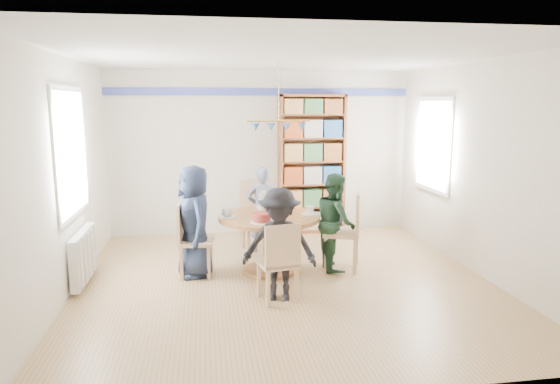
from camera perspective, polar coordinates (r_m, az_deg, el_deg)
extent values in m
plane|color=tan|center=(6.25, 0.56, -10.16)|extent=(5.00, 5.00, 0.00)
plane|color=white|center=(5.89, 0.61, 15.30)|extent=(5.00, 5.00, 0.00)
plane|color=beige|center=(8.38, -2.17, 4.51)|extent=(5.00, 0.00, 5.00)
plane|color=beige|center=(3.52, 7.15, -3.38)|extent=(5.00, 0.00, 5.00)
plane|color=beige|center=(6.05, -23.49, 1.51)|extent=(0.00, 5.00, 5.00)
plane|color=beige|center=(6.79, 21.92, 2.47)|extent=(0.00, 5.00, 5.00)
cube|color=#374297|center=(8.33, -2.20, 11.36)|extent=(5.00, 0.02, 0.12)
cube|color=white|center=(6.31, -22.83, 4.17)|extent=(0.03, 1.32, 1.52)
cube|color=white|center=(6.30, -22.66, 4.18)|extent=(0.01, 1.20, 1.40)
cube|color=white|center=(7.90, 17.15, 5.19)|extent=(0.03, 1.12, 1.42)
cube|color=white|center=(7.89, 17.02, 5.19)|extent=(0.01, 1.00, 1.30)
cylinder|color=gold|center=(6.36, -0.14, 11.54)|extent=(0.01, 0.01, 0.75)
cylinder|color=gold|center=(6.37, -0.14, 8.16)|extent=(0.80, 0.02, 0.02)
cone|color=teal|center=(6.33, -2.85, 7.41)|extent=(0.11, 0.11, 0.10)
cone|color=teal|center=(6.35, -1.04, 7.43)|extent=(0.11, 0.11, 0.10)
cone|color=teal|center=(6.38, 0.76, 7.45)|extent=(0.11, 0.11, 0.10)
cone|color=teal|center=(6.42, 2.53, 7.45)|extent=(0.11, 0.11, 0.10)
cube|color=silver|center=(6.52, -21.52, -6.78)|extent=(0.10, 1.00, 0.60)
cube|color=silver|center=(6.14, -21.79, -7.85)|extent=(0.02, 0.06, 0.56)
cube|color=silver|center=(6.32, -21.39, -7.30)|extent=(0.02, 0.06, 0.56)
cube|color=silver|center=(6.51, -21.01, -6.78)|extent=(0.02, 0.06, 0.56)
cube|color=silver|center=(6.70, -20.65, -6.29)|extent=(0.02, 0.06, 0.56)
cube|color=silver|center=(6.89, -20.31, -5.83)|extent=(0.02, 0.06, 0.56)
cylinder|color=olive|center=(6.39, -1.24, -2.93)|extent=(1.30, 1.30, 0.05)
cylinder|color=olive|center=(6.49, -1.23, -6.15)|extent=(0.16, 0.16, 0.70)
cylinder|color=olive|center=(6.59, -1.22, -8.91)|extent=(0.70, 0.70, 0.04)
cube|color=#D5AF83|center=(6.42, -9.57, -5.59)|extent=(0.45, 0.45, 0.05)
cube|color=#D5AF83|center=(6.38, -11.32, -3.44)|extent=(0.08, 0.42, 0.50)
cube|color=#D5AF83|center=(6.31, -8.15, -8.04)|extent=(0.04, 0.04, 0.43)
cube|color=#D5AF83|center=(6.63, -7.90, -7.13)|extent=(0.04, 0.04, 0.43)
cube|color=#D5AF83|center=(6.35, -11.21, -8.02)|extent=(0.04, 0.04, 0.43)
cube|color=#D5AF83|center=(6.66, -10.81, -7.12)|extent=(0.04, 0.04, 0.43)
cube|color=#D5AF83|center=(6.62, 7.08, -4.64)|extent=(0.59, 0.59, 0.05)
cube|color=#D5AF83|center=(6.54, 8.95, -2.41)|extent=(0.20, 0.44, 0.54)
cube|color=#D5AF83|center=(6.88, 5.62, -6.25)|extent=(0.06, 0.06, 0.47)
cube|color=#D5AF83|center=(6.53, 5.27, -7.16)|extent=(0.06, 0.06, 0.47)
cube|color=#D5AF83|center=(6.85, 8.72, -6.39)|extent=(0.06, 0.06, 0.47)
cube|color=#D5AF83|center=(6.50, 8.54, -7.31)|extent=(0.06, 0.06, 0.47)
cube|color=#D5AF83|center=(7.35, -2.49, -3.04)|extent=(0.51, 0.51, 0.06)
cube|color=#D5AF83|center=(7.49, -2.85, -0.64)|extent=(0.46, 0.09, 0.55)
cube|color=#D5AF83|center=(7.20, -3.62, -5.46)|extent=(0.05, 0.05, 0.47)
cube|color=#D5AF83|center=(7.28, -0.71, -5.27)|extent=(0.05, 0.05, 0.47)
cube|color=#D5AF83|center=(7.55, -4.18, -4.72)|extent=(0.05, 0.05, 0.47)
cube|color=#D5AF83|center=(7.63, -1.40, -4.54)|extent=(0.05, 0.05, 0.47)
cube|color=#D5AF83|center=(5.56, -0.32, -8.13)|extent=(0.47, 0.47, 0.05)
cube|color=#D5AF83|center=(5.32, 0.33, -6.27)|extent=(0.40, 0.12, 0.47)
cube|color=#D5AF83|center=(5.83, 0.66, -9.57)|extent=(0.04, 0.04, 0.41)
cube|color=#D5AF83|center=(5.73, -2.41, -9.94)|extent=(0.04, 0.04, 0.41)
cube|color=#D5AF83|center=(5.54, 1.85, -10.63)|extent=(0.04, 0.04, 0.41)
cube|color=#D5AF83|center=(5.44, -1.37, -11.04)|extent=(0.04, 0.04, 0.41)
imported|color=#192137|center=(6.36, -9.77, -3.31)|extent=(0.63, 0.79, 1.41)
imported|color=#193220|center=(6.58, 6.35, -3.38)|extent=(0.50, 0.63, 1.28)
imported|color=gray|center=(7.33, -2.07, -2.00)|extent=(0.50, 0.36, 1.26)
imported|color=black|center=(5.52, -0.07, -6.03)|extent=(0.91, 0.65, 1.27)
cube|color=brown|center=(8.29, 0.04, 3.11)|extent=(0.04, 0.33, 2.31)
cube|color=brown|center=(8.51, 7.11, 3.22)|extent=(0.04, 0.33, 2.31)
cube|color=brown|center=(8.32, 3.71, 10.95)|extent=(1.10, 0.33, 0.04)
cube|color=brown|center=(8.59, 3.54, -4.29)|extent=(1.10, 0.33, 0.07)
cube|color=brown|center=(8.53, 3.40, 3.29)|extent=(1.10, 0.02, 2.31)
cube|color=brown|center=(8.50, 3.57, -1.63)|extent=(1.04, 0.31, 0.03)
cube|color=brown|center=(8.43, 3.60, 0.94)|extent=(1.04, 0.31, 0.03)
cube|color=brown|center=(8.38, 3.63, 3.54)|extent=(1.04, 0.31, 0.03)
cube|color=brown|center=(8.34, 3.66, 6.17)|extent=(1.04, 0.31, 0.03)
cube|color=brown|center=(8.33, 3.69, 8.82)|extent=(1.04, 0.31, 0.03)
cube|color=#9F3C18|center=(8.47, 1.39, -3.26)|extent=(0.30, 0.24, 0.29)
cube|color=beige|center=(8.53, 3.58, -3.18)|extent=(0.30, 0.24, 0.29)
cube|color=#244D84|center=(8.60, 5.74, -3.09)|extent=(0.30, 0.24, 0.29)
cube|color=tan|center=(8.39, 1.41, -0.68)|extent=(0.30, 0.24, 0.29)
cube|color=#3C6B3B|center=(8.45, 3.61, -0.61)|extent=(0.30, 0.24, 0.29)
cube|color=brown|center=(8.52, 5.78, -0.55)|extent=(0.30, 0.24, 0.29)
cube|color=#9F3C18|center=(8.32, 1.42, 1.93)|extent=(0.30, 0.24, 0.29)
cube|color=beige|center=(8.39, 3.64, 1.97)|extent=(0.30, 0.24, 0.29)
cube|color=#244D84|center=(8.46, 5.83, 2.02)|extent=(0.30, 0.24, 0.29)
cube|color=tan|center=(8.28, 1.43, 4.57)|extent=(0.30, 0.24, 0.29)
cube|color=#3C6B3B|center=(8.34, 3.67, 4.60)|extent=(0.30, 0.24, 0.29)
cube|color=brown|center=(8.42, 5.88, 4.62)|extent=(0.30, 0.24, 0.29)
cube|color=#9F3C18|center=(8.25, 1.44, 7.24)|extent=(0.30, 0.24, 0.29)
cube|color=beige|center=(8.31, 3.70, 7.24)|extent=(0.30, 0.24, 0.29)
cube|color=#244D84|center=(8.39, 5.93, 7.24)|extent=(0.30, 0.24, 0.29)
cube|color=tan|center=(8.24, 1.45, 9.76)|extent=(0.30, 0.24, 0.24)
cube|color=#3C6B3B|center=(8.30, 3.73, 9.74)|extent=(0.30, 0.24, 0.24)
cube|color=brown|center=(8.38, 5.97, 9.71)|extent=(0.30, 0.24, 0.24)
cylinder|color=white|center=(6.44, -1.84, -1.39)|extent=(0.13, 0.13, 0.27)
sphere|color=white|center=(6.41, -1.85, -0.22)|extent=(0.10, 0.10, 0.10)
cylinder|color=silver|center=(6.50, -0.23, -1.07)|extent=(0.08, 0.08, 0.31)
cylinder|color=teal|center=(6.47, -0.23, 0.38)|extent=(0.03, 0.03, 0.03)
cylinder|color=white|center=(6.69, -1.11, -2.06)|extent=(0.33, 0.33, 0.01)
cylinder|color=maroon|center=(6.68, -1.12, -1.58)|extent=(0.27, 0.27, 0.10)
cylinder|color=white|center=(6.05, -1.88, -3.38)|extent=(0.33, 0.33, 0.01)
cylinder|color=maroon|center=(6.03, -1.88, -2.86)|extent=(0.27, 0.27, 0.10)
cylinder|color=white|center=(6.34, -6.05, -2.81)|extent=(0.22, 0.22, 0.01)
imported|color=white|center=(6.33, -6.06, -2.38)|extent=(0.14, 0.14, 0.11)
cylinder|color=white|center=(6.47, 3.47, -2.50)|extent=(0.22, 0.22, 0.01)
imported|color=white|center=(6.46, 3.47, -2.10)|extent=(0.11, 0.11, 0.10)
cylinder|color=white|center=(6.90, -1.82, -1.69)|extent=(0.22, 0.22, 0.01)
imported|color=white|center=(6.89, -1.82, -1.30)|extent=(0.14, 0.14, 0.11)
cylinder|color=white|center=(5.87, -0.56, -3.81)|extent=(0.22, 0.22, 0.01)
imported|color=white|center=(5.86, -0.56, -3.37)|extent=(0.11, 0.11, 0.10)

